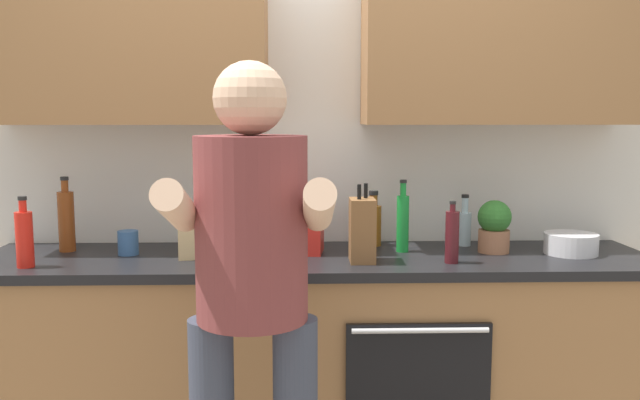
{
  "coord_description": "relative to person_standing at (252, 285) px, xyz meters",
  "views": [
    {
      "loc": [
        -0.07,
        -2.73,
        1.48
      ],
      "look_at": [
        0.01,
        -0.1,
        1.15
      ],
      "focal_mm": 37.05,
      "sensor_mm": 36.0,
      "label": 1
    }
  ],
  "objects": [
    {
      "name": "bottle_syrup",
      "position": [
        0.48,
        0.99,
        0.03
      ],
      "size": [
        0.07,
        0.07,
        0.25
      ],
      "color": "#8C4C14",
      "rests_on": "counter"
    },
    {
      "name": "potted_herb",
      "position": [
        0.98,
        0.82,
        0.04
      ],
      "size": [
        0.14,
        0.14,
        0.23
      ],
      "color": "#9E6647",
      "rests_on": "counter"
    },
    {
      "name": "bottle_soda",
      "position": [
        0.59,
        0.85,
        0.06
      ],
      "size": [
        0.05,
        0.05,
        0.31
      ],
      "color": "#198C33",
      "rests_on": "counter"
    },
    {
      "name": "counter",
      "position": [
        0.22,
        0.77,
        -0.52
      ],
      "size": [
        2.84,
        0.67,
        0.9
      ],
      "color": "olive",
      "rests_on": "ground"
    },
    {
      "name": "bottle_hotsauce",
      "position": [
        -0.92,
        0.59,
        0.04
      ],
      "size": [
        0.07,
        0.07,
        0.28
      ],
      "color": "red",
      "rests_on": "counter"
    },
    {
      "name": "cup_tea",
      "position": [
        -0.59,
        0.82,
        -0.02
      ],
      "size": [
        0.09,
        0.09,
        0.1
      ],
      "primitive_type": "cylinder",
      "color": "#33598C",
      "rests_on": "counter"
    },
    {
      "name": "knife_block",
      "position": [
        0.4,
        0.65,
        0.06
      ],
      "size": [
        0.1,
        0.14,
        0.32
      ],
      "color": "brown",
      "rests_on": "counter"
    },
    {
      "name": "bottle_vinegar",
      "position": [
        -0.87,
        0.9,
        0.06
      ],
      "size": [
        0.07,
        0.07,
        0.33
      ],
      "color": "brown",
      "rests_on": "counter"
    },
    {
      "name": "back_wall_unit",
      "position": [
        0.21,
        1.04,
        0.53
      ],
      "size": [
        4.0,
        0.38,
        2.5
      ],
      "color": "silver",
      "rests_on": "ground"
    },
    {
      "name": "bottle_water",
      "position": [
        0.89,
        0.97,
        0.02
      ],
      "size": [
        0.06,
        0.06,
        0.23
      ],
      "color": "silver",
      "rests_on": "counter"
    },
    {
      "name": "bottle_wine",
      "position": [
        0.75,
        0.62,
        0.03
      ],
      "size": [
        0.06,
        0.06,
        0.25
      ],
      "color": "#471419",
      "rests_on": "counter"
    },
    {
      "name": "person_standing",
      "position": [
        0.0,
        0.0,
        0.0
      ],
      "size": [
        0.49,
        0.45,
        1.65
      ],
      "color": "#383D4C",
      "rests_on": "ground"
    },
    {
      "name": "grocery_bag_crisps",
      "position": [
        0.14,
        0.84,
        0.02
      ],
      "size": [
        0.22,
        0.2,
        0.19
      ],
      "primitive_type": "cube",
      "rotation": [
        0.0,
        0.0,
        -0.12
      ],
      "color": "red",
      "rests_on": "counter"
    },
    {
      "name": "grocery_bag_bread",
      "position": [
        -0.27,
        0.78,
        0.02
      ],
      "size": [
        0.21,
        0.2,
        0.19
      ],
      "primitive_type": "cube",
      "rotation": [
        0.0,
        0.0,
        0.17
      ],
      "color": "tan",
      "rests_on": "counter"
    },
    {
      "name": "mixing_bowl",
      "position": [
        1.3,
        0.78,
        -0.03
      ],
      "size": [
        0.22,
        0.22,
        0.09
      ],
      "primitive_type": "cylinder",
      "color": "silver",
      "rests_on": "counter"
    }
  ]
}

